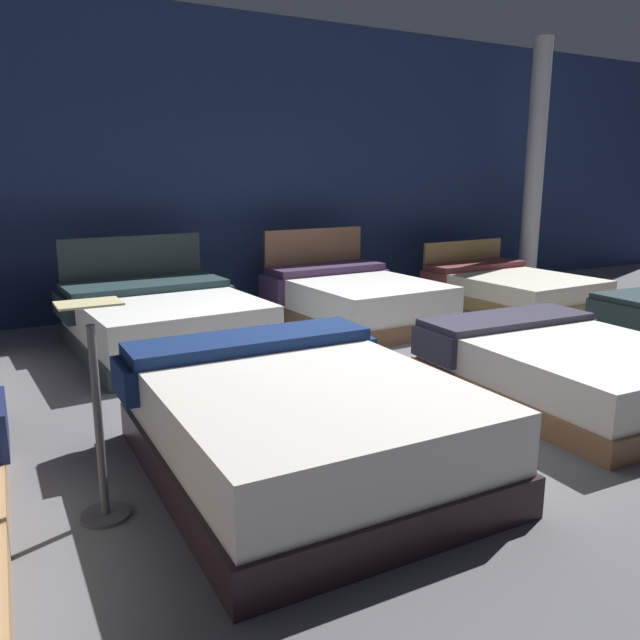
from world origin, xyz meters
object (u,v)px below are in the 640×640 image
bed_6 (354,299)px  bed_2 (567,368)px  bed_5 (163,321)px  support_pillar (535,166)px  bed_7 (510,288)px  price_sign (100,437)px  bed_1 (301,423)px

bed_6 → bed_2: bearing=-90.6°
bed_2 → bed_5: bed_5 is taller
bed_5 → support_pillar: bearing=6.0°
bed_5 → support_pillar: support_pillar is taller
bed_7 → price_sign: bearing=-154.5°
bed_5 → bed_6: 2.18m
support_pillar → bed_1: bearing=-146.9°
bed_1 → bed_5: bed_5 is taller
price_sign → bed_2: bearing=1.5°
price_sign → support_pillar: size_ratio=0.30×
bed_2 → bed_6: (-0.07, 2.86, 0.04)m
bed_1 → bed_5: bearing=90.4°
bed_5 → bed_6: bearing=-1.3°
bed_5 → bed_1: bearing=-93.5°
bed_2 → support_pillar: bearing=48.8°
bed_5 → support_pillar: 6.03m
bed_6 → price_sign: (-3.29, -2.95, 0.15)m
bed_5 → bed_7: (4.50, -0.02, -0.07)m
bed_6 → bed_7: bearing=-3.8°
bed_1 → bed_7: bed_7 is taller
bed_6 → bed_5: bearing=179.6°
bed_2 → bed_5: 3.59m
bed_2 → bed_1: bearing=-175.2°
bed_1 → bed_7: bearing=33.4°
bed_1 → price_sign: bearing=-179.0°
bed_5 → price_sign: size_ratio=1.90×
bed_1 → support_pillar: support_pillar is taller
bed_1 → bed_2: size_ratio=1.01×
bed_1 → support_pillar: (5.81, 3.79, 1.47)m
bed_1 → bed_2: bed_1 is taller
bed_5 → bed_7: bearing=-3.1°
price_sign → support_pillar: 7.97m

